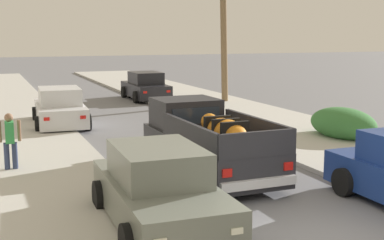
{
  "coord_description": "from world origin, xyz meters",
  "views": [
    {
      "loc": [
        -5.5,
        -7.26,
        3.6
      ],
      "look_at": [
        -0.07,
        6.3,
        1.2
      ],
      "focal_mm": 48.99,
      "sensor_mm": 36.0,
      "label": 1
    }
  ],
  "objects_px": {
    "car_left_near": "(145,87)",
    "hedge_bush": "(343,123)",
    "pedestrian": "(10,139)",
    "car_right_near": "(159,190)",
    "car_right_mid": "(60,108)",
    "pickup_truck": "(206,142)"
  },
  "relations": [
    {
      "from": "car_left_near",
      "to": "hedge_bush",
      "type": "bearing_deg",
      "value": -76.8
    },
    {
      "from": "car_left_near",
      "to": "pedestrian",
      "type": "relative_size",
      "value": 2.69
    },
    {
      "from": "car_left_near",
      "to": "pedestrian",
      "type": "height_order",
      "value": "pedestrian"
    },
    {
      "from": "car_right_near",
      "to": "hedge_bush",
      "type": "bearing_deg",
      "value": 33.23
    },
    {
      "from": "car_left_near",
      "to": "car_right_near",
      "type": "xyz_separation_m",
      "value": [
        -5.42,
        -18.8,
        0.0
      ]
    },
    {
      "from": "car_left_near",
      "to": "pedestrian",
      "type": "bearing_deg",
      "value": -119.65
    },
    {
      "from": "car_right_mid",
      "to": "hedge_bush",
      "type": "height_order",
      "value": "car_right_mid"
    },
    {
      "from": "pickup_truck",
      "to": "car_right_near",
      "type": "distance_m",
      "value": 4.04
    },
    {
      "from": "car_left_near",
      "to": "hedge_bush",
      "type": "distance_m",
      "value": 13.58
    },
    {
      "from": "car_right_mid",
      "to": "pickup_truck",
      "type": "bearing_deg",
      "value": -73.27
    },
    {
      "from": "pickup_truck",
      "to": "pedestrian",
      "type": "bearing_deg",
      "value": 159.09
    },
    {
      "from": "car_right_near",
      "to": "pickup_truck",
      "type": "bearing_deg",
      "value": 53.98
    },
    {
      "from": "pickup_truck",
      "to": "car_right_near",
      "type": "height_order",
      "value": "pickup_truck"
    },
    {
      "from": "hedge_bush",
      "to": "pedestrian",
      "type": "height_order",
      "value": "pedestrian"
    },
    {
      "from": "car_right_mid",
      "to": "hedge_bush",
      "type": "distance_m",
      "value": 10.72
    },
    {
      "from": "car_left_near",
      "to": "car_right_near",
      "type": "relative_size",
      "value": 0.99
    },
    {
      "from": "pickup_truck",
      "to": "car_right_mid",
      "type": "height_order",
      "value": "pickup_truck"
    },
    {
      "from": "car_left_near",
      "to": "pedestrian",
      "type": "xyz_separation_m",
      "value": [
        -7.8,
        -13.71,
        0.2
      ]
    },
    {
      "from": "car_left_near",
      "to": "pickup_truck",
      "type": "bearing_deg",
      "value": -101.08
    },
    {
      "from": "hedge_bush",
      "to": "pedestrian",
      "type": "bearing_deg",
      "value": -177.41
    },
    {
      "from": "car_right_near",
      "to": "car_right_mid",
      "type": "height_order",
      "value": "same"
    },
    {
      "from": "pedestrian",
      "to": "car_left_near",
      "type": "bearing_deg",
      "value": 60.35
    }
  ]
}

